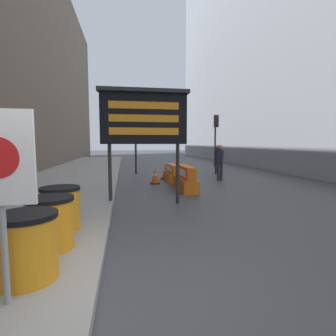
{
  "coord_description": "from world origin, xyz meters",
  "views": [
    {
      "loc": [
        0.32,
        -2.84,
        1.73
      ],
      "look_at": [
        1.33,
        3.23,
        1.15
      ],
      "focal_mm": 28.0,
      "sensor_mm": 36.0,
      "label": 1
    }
  ],
  "objects_px": {
    "traffic_cone_mid": "(183,180)",
    "traffic_cone_far": "(165,172)",
    "jersey_barrier_orange_near": "(173,174)",
    "pedestrian_passerby": "(218,157)",
    "message_board": "(144,118)",
    "jersey_barrier_orange_far": "(185,179)",
    "traffic_cone_near": "(155,176)",
    "barrel_drum_middle": "(50,223)",
    "traffic_light_far_side": "(216,130)",
    "pedestrian_worker": "(220,160)",
    "barrel_drum_back": "(61,208)",
    "traffic_light_near_curb": "(135,118)",
    "barrel_drum_foreground": "(26,246)"
  },
  "relations": [
    {
      "from": "barrel_drum_middle",
      "to": "traffic_cone_mid",
      "type": "distance_m",
      "value": 6.62
    },
    {
      "from": "message_board",
      "to": "traffic_light_far_side",
      "type": "distance_m",
      "value": 12.3
    },
    {
      "from": "message_board",
      "to": "traffic_cone_far",
      "type": "height_order",
      "value": "message_board"
    },
    {
      "from": "traffic_light_far_side",
      "to": "barrel_drum_back",
      "type": "bearing_deg",
      "value": -120.37
    },
    {
      "from": "pedestrian_worker",
      "to": "traffic_light_far_side",
      "type": "bearing_deg",
      "value": -169.69
    },
    {
      "from": "jersey_barrier_orange_far",
      "to": "traffic_cone_mid",
      "type": "bearing_deg",
      "value": 87.29
    },
    {
      "from": "pedestrian_passerby",
      "to": "jersey_barrier_orange_far",
      "type": "bearing_deg",
      "value": 173.65
    },
    {
      "from": "message_board",
      "to": "traffic_cone_near",
      "type": "relative_size",
      "value": 4.65
    },
    {
      "from": "traffic_light_near_curb",
      "to": "pedestrian_worker",
      "type": "relative_size",
      "value": 2.59
    },
    {
      "from": "barrel_drum_back",
      "to": "pedestrian_worker",
      "type": "height_order",
      "value": "pedestrian_worker"
    },
    {
      "from": "jersey_barrier_orange_near",
      "to": "pedestrian_passerby",
      "type": "relative_size",
      "value": 1.0
    },
    {
      "from": "jersey_barrier_orange_near",
      "to": "traffic_cone_far",
      "type": "distance_m",
      "value": 0.83
    },
    {
      "from": "jersey_barrier_orange_near",
      "to": "barrel_drum_back",
      "type": "bearing_deg",
      "value": -116.86
    },
    {
      "from": "barrel_drum_foreground",
      "to": "traffic_cone_far",
      "type": "distance_m",
      "value": 9.75
    },
    {
      "from": "traffic_cone_near",
      "to": "pedestrian_passerby",
      "type": "distance_m",
      "value": 4.87
    },
    {
      "from": "jersey_barrier_orange_far",
      "to": "pedestrian_passerby",
      "type": "height_order",
      "value": "pedestrian_passerby"
    },
    {
      "from": "traffic_cone_near",
      "to": "pedestrian_worker",
      "type": "height_order",
      "value": "pedestrian_worker"
    },
    {
      "from": "jersey_barrier_orange_near",
      "to": "traffic_cone_near",
      "type": "relative_size",
      "value": 2.37
    },
    {
      "from": "barrel_drum_back",
      "to": "traffic_cone_mid",
      "type": "height_order",
      "value": "barrel_drum_back"
    },
    {
      "from": "barrel_drum_back",
      "to": "pedestrian_passerby",
      "type": "relative_size",
      "value": 0.48
    },
    {
      "from": "jersey_barrier_orange_far",
      "to": "jersey_barrier_orange_near",
      "type": "bearing_deg",
      "value": 90.0
    },
    {
      "from": "message_board",
      "to": "pedestrian_passerby",
      "type": "distance_m",
      "value": 8.19
    },
    {
      "from": "barrel_drum_foreground",
      "to": "jersey_barrier_orange_far",
      "type": "distance_m",
      "value": 6.98
    },
    {
      "from": "barrel_drum_middle",
      "to": "barrel_drum_back",
      "type": "relative_size",
      "value": 1.0
    },
    {
      "from": "barrel_drum_foreground",
      "to": "pedestrian_worker",
      "type": "relative_size",
      "value": 0.48
    },
    {
      "from": "traffic_cone_near",
      "to": "traffic_cone_mid",
      "type": "distance_m",
      "value": 1.55
    },
    {
      "from": "jersey_barrier_orange_far",
      "to": "traffic_cone_far",
      "type": "relative_size",
      "value": 2.69
    },
    {
      "from": "traffic_cone_far",
      "to": "traffic_light_near_curb",
      "type": "bearing_deg",
      "value": 118.6
    },
    {
      "from": "barrel_drum_foreground",
      "to": "traffic_cone_near",
      "type": "distance_m",
      "value": 8.22
    },
    {
      "from": "barrel_drum_foreground",
      "to": "traffic_light_far_side",
      "type": "xyz_separation_m",
      "value": [
        7.63,
        14.89,
        2.15
      ]
    },
    {
      "from": "message_board",
      "to": "traffic_light_far_side",
      "type": "height_order",
      "value": "traffic_light_far_side"
    },
    {
      "from": "barrel_drum_foreground",
      "to": "message_board",
      "type": "distance_m",
      "value": 4.84
    },
    {
      "from": "traffic_cone_near",
      "to": "traffic_light_near_curb",
      "type": "relative_size",
      "value": 0.16
    },
    {
      "from": "barrel_drum_back",
      "to": "pedestrian_passerby",
      "type": "distance_m",
      "value": 10.95
    },
    {
      "from": "traffic_light_far_side",
      "to": "pedestrian_worker",
      "type": "xyz_separation_m",
      "value": [
        -2.13,
        -6.58,
        -1.72
      ]
    },
    {
      "from": "jersey_barrier_orange_far",
      "to": "pedestrian_passerby",
      "type": "bearing_deg",
      "value": 57.59
    },
    {
      "from": "barrel_drum_back",
      "to": "traffic_light_near_curb",
      "type": "distance_m",
      "value": 10.29
    },
    {
      "from": "traffic_cone_mid",
      "to": "traffic_cone_far",
      "type": "relative_size",
      "value": 0.89
    },
    {
      "from": "message_board",
      "to": "traffic_cone_mid",
      "type": "xyz_separation_m",
      "value": [
        1.67,
        2.49,
        -2.09
      ]
    },
    {
      "from": "traffic_cone_far",
      "to": "traffic_light_near_curb",
      "type": "xyz_separation_m",
      "value": [
        -1.29,
        2.37,
        2.73
      ]
    },
    {
      "from": "barrel_drum_back",
      "to": "barrel_drum_foreground",
      "type": "bearing_deg",
      "value": -88.93
    },
    {
      "from": "barrel_drum_back",
      "to": "traffic_cone_mid",
      "type": "relative_size",
      "value": 1.21
    },
    {
      "from": "jersey_barrier_orange_near",
      "to": "pedestrian_worker",
      "type": "distance_m",
      "value": 2.26
    },
    {
      "from": "message_board",
      "to": "traffic_light_near_curb",
      "type": "relative_size",
      "value": 0.75
    },
    {
      "from": "barrel_drum_middle",
      "to": "pedestrian_worker",
      "type": "bearing_deg",
      "value": 53.53
    },
    {
      "from": "barrel_drum_back",
      "to": "jersey_barrier_orange_far",
      "type": "bearing_deg",
      "value": 52.08
    },
    {
      "from": "traffic_light_far_side",
      "to": "traffic_cone_near",
      "type": "bearing_deg",
      "value": -126.51
    },
    {
      "from": "barrel_drum_back",
      "to": "message_board",
      "type": "height_order",
      "value": "message_board"
    },
    {
      "from": "barrel_drum_middle",
      "to": "message_board",
      "type": "bearing_deg",
      "value": 62.64
    },
    {
      "from": "pedestrian_worker",
      "to": "traffic_cone_near",
      "type": "bearing_deg",
      "value": -53.15
    }
  ]
}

